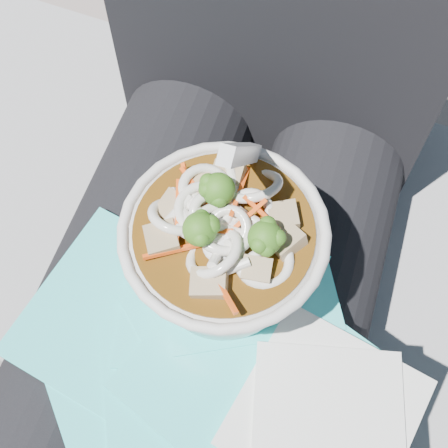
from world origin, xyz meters
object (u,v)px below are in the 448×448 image
(lap, at_px, (199,323))
(plastic_bag, at_px, (206,335))
(stone_ledge, at_px, (237,297))
(person_body, at_px, (227,235))
(udon_bowl, at_px, (224,247))

(lap, bearing_deg, plastic_bag, -58.26)
(stone_ledge, relative_size, lap, 2.08)
(person_body, bearing_deg, lap, -90.00)
(stone_ledge, bearing_deg, udon_bowl, -81.42)
(udon_bowl, bearing_deg, lap, -132.98)
(person_body, xyz_separation_m, plastic_bag, (0.02, -0.13, 0.06))
(person_body, distance_m, udon_bowl, 0.15)
(lap, bearing_deg, udon_bowl, 47.02)
(stone_ledge, xyz_separation_m, person_body, (-0.00, -0.06, 0.33))
(stone_ledge, bearing_deg, person_body, -90.00)
(person_body, xyz_separation_m, udon_bowl, (0.02, -0.07, 0.13))
(plastic_bag, height_order, udon_bowl, udon_bowl)
(stone_ledge, relative_size, person_body, 0.99)
(plastic_bag, bearing_deg, lap, 121.74)
(plastic_bag, bearing_deg, person_body, 99.39)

